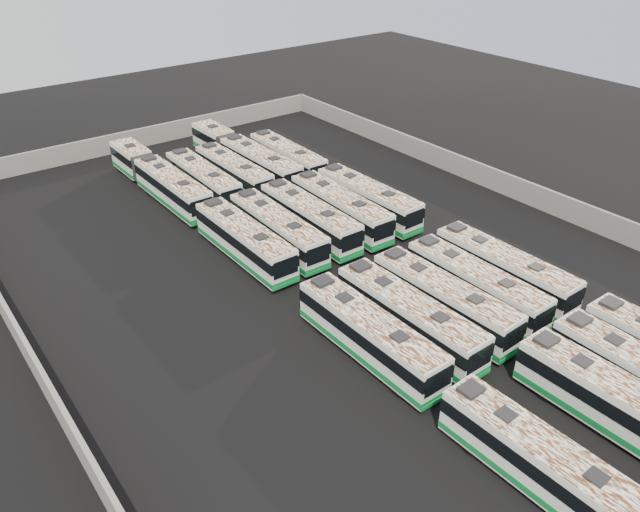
{
  "coord_description": "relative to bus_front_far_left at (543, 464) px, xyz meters",
  "views": [
    {
      "loc": [
        -26.19,
        -31.59,
        25.9
      ],
      "look_at": [
        -1.14,
        1.35,
        1.6
      ],
      "focal_mm": 35.0,
      "sensor_mm": 36.0,
      "label": 1
    }
  ],
  "objects": [
    {
      "name": "bus_midfront_center",
      "position": [
        6.61,
        12.77,
        0.03
      ],
      "size": [
        2.76,
        11.68,
        3.27
      ],
      "rotation": [
        0.0,
        0.0,
        0.03
      ],
      "color": "silver",
      "rests_on": "ground"
    },
    {
      "name": "perimeter_wall",
      "position": [
        4.66,
        21.39,
        -0.54
      ],
      "size": [
        45.2,
        73.2,
        2.2
      ],
      "color": "slate",
      "rests_on": "ground"
    },
    {
      "name": "bus_back_far_right",
      "position": [
        13.14,
        41.05,
        -0.02
      ],
      "size": [
        2.66,
        11.36,
        3.18
      ],
      "rotation": [
        0.0,
        0.0,
        -0.02
      ],
      "color": "silver",
      "rests_on": "ground"
    },
    {
      "name": "bus_midback_center",
      "position": [
        6.62,
        28.31,
        0.05
      ],
      "size": [
        2.66,
        11.78,
        3.31
      ],
      "rotation": [
        0.0,
        0.0,
        -0.01
      ],
      "color": "silver",
      "rests_on": "ground"
    },
    {
      "name": "bus_midback_far_right",
      "position": [
        13.14,
        28.17,
        0.05
      ],
      "size": [
        2.69,
        11.78,
        3.31
      ],
      "rotation": [
        0.0,
        0.0,
        0.02
      ],
      "color": "silver",
      "rests_on": "ground"
    },
    {
      "name": "bus_midfront_far_left",
      "position": [
        -0.02,
        12.88,
        0.06
      ],
      "size": [
        2.5,
        11.8,
        3.32
      ],
      "rotation": [
        0.0,
        0.0,
        0.0
      ],
      "color": "silver",
      "rests_on": "ground"
    },
    {
      "name": "bus_back_left",
      "position": [
        3.27,
        41.19,
        0.01
      ],
      "size": [
        2.64,
        11.5,
        3.23
      ],
      "rotation": [
        0.0,
        0.0,
        -0.02
      ],
      "color": "silver",
      "rests_on": "ground"
    },
    {
      "name": "bus_back_right",
      "position": [
        9.79,
        44.3,
        0.05
      ],
      "size": [
        2.67,
        18.35,
        3.32
      ],
      "rotation": [
        0.0,
        0.0,
        0.01
      ],
      "color": "silver",
      "rests_on": "ground"
    },
    {
      "name": "bus_midfront_left",
      "position": [
        3.3,
        12.77,
        0.06
      ],
      "size": [
        2.6,
        11.87,
        3.34
      ],
      "rotation": [
        0.0,
        0.0,
        0.01
      ],
      "color": "silver",
      "rests_on": "ground"
    },
    {
      "name": "bus_back_center",
      "position": [
        6.62,
        41.06,
        -0.01
      ],
      "size": [
        2.46,
        11.36,
        3.2
      ],
      "rotation": [
        0.0,
        0.0,
        0.01
      ],
      "color": "silver",
      "rests_on": "ground"
    },
    {
      "name": "bus_midfront_far_right",
      "position": [
        13.16,
        12.83,
        0.03
      ],
      "size": [
        2.55,
        11.63,
        3.27
      ],
      "rotation": [
        0.0,
        0.0,
        0.01
      ],
      "color": "silver",
      "rests_on": "ground"
    },
    {
      "name": "bus_midback_right",
      "position": [
        9.87,
        28.14,
        0.06
      ],
      "size": [
        2.81,
        11.91,
        3.34
      ],
      "rotation": [
        0.0,
        0.0,
        -0.03
      ],
      "color": "silver",
      "rests_on": "ground"
    },
    {
      "name": "bus_midback_left",
      "position": [
        3.3,
        28.26,
        0.03
      ],
      "size": [
        2.74,
        11.68,
        3.28
      ],
      "rotation": [
        0.0,
        0.0,
        -0.02
      ],
      "color": "silver",
      "rests_on": "ground"
    },
    {
      "name": "bus_front_center",
      "position": [
        6.64,
        -0.1,
        0.06
      ],
      "size": [
        2.67,
        11.85,
        3.33
      ],
      "rotation": [
        0.0,
        0.0,
        0.01
      ],
      "color": "silver",
      "rests_on": "ground"
    },
    {
      "name": "bus_midback_far_left",
      "position": [
        0.11,
        28.26,
        0.05
      ],
      "size": [
        2.53,
        11.78,
        3.32
      ],
      "rotation": [
        0.0,
        0.0,
        -0.0
      ],
      "color": "silver",
      "rests_on": "ground"
    },
    {
      "name": "ground",
      "position": [
        4.66,
        21.39,
        -1.64
      ],
      "size": [
        140.0,
        140.0,
        0.0
      ],
      "primitive_type": "plane",
      "color": "black",
      "rests_on": "ground"
    },
    {
      "name": "bus_front_far_left",
      "position": [
        0.0,
        0.0,
        0.0
      ],
      "size": [
        2.65,
        11.46,
        3.22
      ],
      "rotation": [
        0.0,
        0.0,
        0.02
      ],
      "color": "silver",
      "rests_on": "ground"
    },
    {
      "name": "bus_midfront_right",
      "position": [
        9.86,
        12.75,
        0.01
      ],
      "size": [
        2.45,
        11.47,
        3.23
      ],
      "rotation": [
        0.0,
        0.0,
        -0.0
      ],
      "color": "silver",
      "rests_on": "ground"
    },
    {
      "name": "bus_back_far_left",
      "position": [
        0.01,
        44.24,
        0.03
      ],
      "size": [
        2.55,
        18.11,
        3.28
      ],
      "rotation": [
        0.0,
        0.0,
        0.0
      ],
      "color": "silver",
      "rests_on": "ground"
    }
  ]
}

